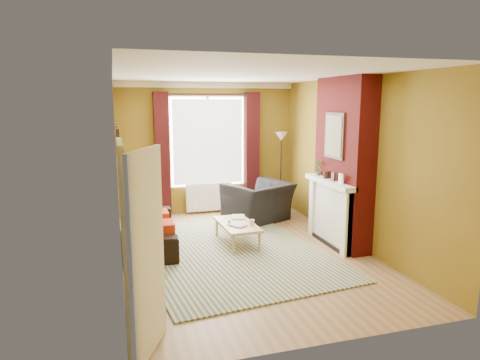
% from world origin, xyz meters
% --- Properties ---
extents(ground, '(5.50, 5.50, 0.00)m').
position_xyz_m(ground, '(0.00, 0.00, 0.00)').
color(ground, olive).
rests_on(ground, ground).
extents(room_walls, '(3.82, 5.54, 2.83)m').
position_xyz_m(room_walls, '(0.64, 0.28, 1.39)').
color(room_walls, olive).
rests_on(room_walls, ground).
extents(striped_rug, '(3.19, 4.13, 0.02)m').
position_xyz_m(striped_rug, '(-0.23, 0.12, 0.01)').
color(striped_rug, navy).
rests_on(striped_rug, ground).
extents(sofa, '(0.95, 2.13, 0.61)m').
position_xyz_m(sofa, '(-1.42, 0.80, 0.30)').
color(sofa, black).
rests_on(sofa, ground).
extents(armchair, '(1.53, 1.46, 0.78)m').
position_xyz_m(armchair, '(0.82, 1.73, 0.39)').
color(armchair, black).
rests_on(armchair, ground).
extents(coffee_table, '(0.59, 1.12, 0.37)m').
position_xyz_m(coffee_table, '(0.01, 0.46, 0.33)').
color(coffee_table, tan).
rests_on(coffee_table, ground).
extents(wicker_stool, '(0.41, 0.41, 0.39)m').
position_xyz_m(wicker_stool, '(0.42, 2.17, 0.20)').
color(wicker_stool, olive).
rests_on(wicker_stool, ground).
extents(floor_lamp, '(0.28, 0.28, 1.75)m').
position_xyz_m(floor_lamp, '(1.55, 2.35, 1.38)').
color(floor_lamp, black).
rests_on(floor_lamp, ground).
extents(book_a, '(0.33, 0.36, 0.03)m').
position_xyz_m(book_a, '(-0.12, 0.25, 0.38)').
color(book_a, '#999999').
rests_on(book_a, coffee_table).
extents(book_b, '(0.31, 0.36, 0.02)m').
position_xyz_m(book_b, '(0.02, 0.82, 0.38)').
color(book_b, '#999999').
rests_on(book_b, coffee_table).
extents(mug, '(0.12, 0.12, 0.09)m').
position_xyz_m(mug, '(0.22, 0.29, 0.41)').
color(mug, '#999999').
rests_on(mug, coffee_table).
extents(tv_remote, '(0.08, 0.16, 0.02)m').
position_xyz_m(tv_remote, '(-0.10, 0.56, 0.38)').
color(tv_remote, '#28282B').
rests_on(tv_remote, coffee_table).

